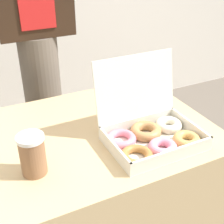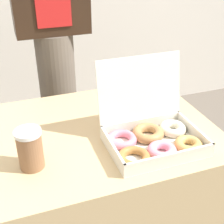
% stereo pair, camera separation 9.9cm
% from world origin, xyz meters
% --- Properties ---
extents(table, '(1.07, 0.66, 0.75)m').
position_xyz_m(table, '(0.00, 0.00, 0.38)').
color(table, tan).
rests_on(table, ground_plane).
extents(donut_box, '(0.33, 0.29, 0.27)m').
position_xyz_m(donut_box, '(0.25, -0.15, 0.79)').
color(donut_box, white).
rests_on(donut_box, table).
extents(coffee_cup, '(0.08, 0.08, 0.13)m').
position_xyz_m(coffee_cup, '(-0.15, -0.13, 0.82)').
color(coffee_cup, '#8C6042').
rests_on(coffee_cup, table).
extents(person_customer, '(0.36, 0.23, 1.80)m').
position_xyz_m(person_customer, '(0.07, 0.62, 1.03)').
color(person_customer, '#665B51').
rests_on(person_customer, ground_plane).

